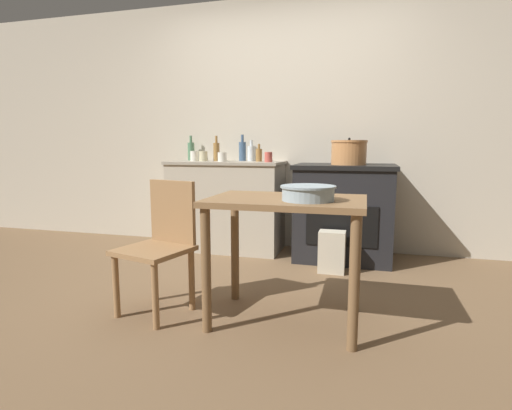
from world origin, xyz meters
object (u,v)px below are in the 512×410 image
(bottle_mid_left, at_px, (216,151))
(flour_sack, at_px, (332,252))
(mixing_bowl_large, at_px, (308,192))
(stove, at_px, (344,212))
(bottle_far_left, at_px, (191,151))
(cup_center_right, at_px, (222,157))
(bottle_center, at_px, (251,153))
(cup_right, at_px, (194,156))
(stock_pot, at_px, (349,152))
(cup_mid_right, at_px, (268,157))
(work_table, at_px, (286,221))
(chair, at_px, (161,242))
(cup_far_right, at_px, (203,156))
(bottle_left, at_px, (259,155))
(bottle_center_left, at_px, (242,151))

(bottle_mid_left, bearing_deg, flour_sack, -23.47)
(mixing_bowl_large, bearing_deg, stove, 85.69)
(bottle_far_left, distance_m, cup_center_right, 0.54)
(bottle_center, bearing_deg, cup_right, -166.33)
(bottle_center, bearing_deg, stove, -9.65)
(cup_center_right, relative_size, cup_right, 0.89)
(cup_right, bearing_deg, stock_pot, -3.09)
(stock_pot, bearing_deg, cup_mid_right, 179.50)
(work_table, relative_size, chair, 1.09)
(cup_mid_right, distance_m, cup_far_right, 0.70)
(stock_pot, distance_m, bottle_mid_left, 1.34)
(cup_center_right, bearing_deg, bottle_far_left, 148.69)
(bottle_mid_left, distance_m, cup_right, 0.24)
(cup_right, bearing_deg, cup_center_right, -12.80)
(work_table, distance_m, bottle_center, 1.85)
(flour_sack, xyz_separation_m, cup_mid_right, (-0.65, 0.41, 0.78))
(bottle_far_left, height_order, bottle_left, bottle_far_left)
(bottle_far_left, distance_m, cup_mid_right, 0.98)
(work_table, height_order, cup_center_right, cup_center_right)
(bottle_center_left, bearing_deg, bottle_left, -32.48)
(stove, xyz_separation_m, cup_center_right, (-1.19, -0.05, 0.51))
(stove, xyz_separation_m, flour_sack, (-0.06, -0.46, -0.27))
(bottle_left, xyz_separation_m, bottle_center, (-0.10, 0.08, 0.02))
(mixing_bowl_large, distance_m, bottle_center_left, 2.04)
(bottle_far_left, height_order, bottle_center_left, bottle_center_left)
(stove, xyz_separation_m, chair, (-1.06, -1.55, 0.00))
(stock_pot, xyz_separation_m, bottle_mid_left, (-1.33, 0.14, 0.00))
(flour_sack, bearing_deg, cup_right, 161.64)
(cup_center_right, bearing_deg, stove, 2.54)
(work_table, xyz_separation_m, stock_pot, (0.29, 1.45, 0.38))
(stock_pot, relative_size, cup_right, 3.17)
(mixing_bowl_large, xyz_separation_m, cup_mid_right, (-0.60, 1.53, 0.15))
(chair, bearing_deg, flour_sack, 62.23)
(cup_right, bearing_deg, bottle_mid_left, 12.86)
(chair, height_order, flour_sack, chair)
(bottle_mid_left, bearing_deg, work_table, -56.60)
(flour_sack, height_order, cup_mid_right, cup_mid_right)
(bottle_center, height_order, cup_far_right, bottle_center)
(bottle_far_left, xyz_separation_m, bottle_mid_left, (0.35, -0.15, -0.00))
(flour_sack, distance_m, bottle_center_left, 1.47)
(bottle_center_left, bearing_deg, work_table, -64.89)
(bottle_center, height_order, cup_center_right, bottle_center)
(mixing_bowl_large, xyz_separation_m, cup_center_right, (-1.07, 1.53, 0.15))
(bottle_center, bearing_deg, bottle_left, -39.16)
(chair, distance_m, bottle_left, 1.73)
(mixing_bowl_large, height_order, cup_center_right, cup_center_right)
(stove, relative_size, cup_center_right, 10.01)
(bottle_center, xyz_separation_m, cup_center_right, (-0.24, -0.22, -0.04))
(bottle_far_left, xyz_separation_m, cup_mid_right, (0.93, -0.28, -0.05))
(bottle_center_left, height_order, cup_center_right, bottle_center_left)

